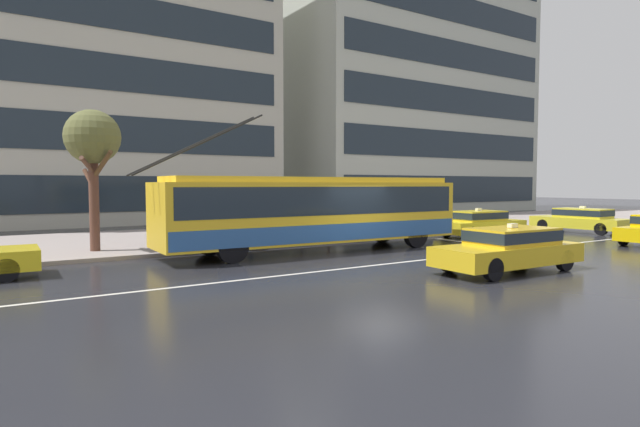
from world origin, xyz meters
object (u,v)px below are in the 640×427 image
pedestrian_waiting_by_pole (251,216)px  taxi_cross_traffic (580,219)px  trolleybus (316,210)px  pedestrian_at_shelter (223,207)px  bus_shelter (262,197)px  taxi_ahead_of_bus (480,222)px  pedestrian_walking_past (302,202)px  pedestrian_approaching_curb (328,201)px  street_tree_bare (93,141)px  taxi_oncoming_near (509,247)px

pedestrian_waiting_by_pole → taxi_cross_traffic: bearing=-17.6°
trolleybus → pedestrian_at_shelter: (-2.84, 2.19, 0.11)m
bus_shelter → pedestrian_at_shelter: 3.15m
trolleybus → pedestrian_waiting_by_pole: trolleybus is taller
taxi_cross_traffic → pedestrian_waiting_by_pole: bearing=162.4°
taxi_ahead_of_bus → bus_shelter: bus_shelter is taller
pedestrian_walking_past → pedestrian_at_shelter: bearing=-164.0°
pedestrian_approaching_curb → pedestrian_waiting_by_pole: 3.47m
pedestrian_approaching_curb → pedestrian_waiting_by_pole: (-2.91, 1.77, -0.64)m
taxi_cross_traffic → pedestrian_at_shelter: pedestrian_at_shelter is taller
bus_shelter → pedestrian_approaching_curb: (2.45, -1.57, -0.17)m
pedestrian_at_shelter → pedestrian_approaching_curb: 5.01m
pedestrian_walking_past → pedestrian_waiting_by_pole: (-2.13, 0.80, -0.59)m
taxi_ahead_of_bus → bus_shelter: size_ratio=1.19×
pedestrian_approaching_curb → taxi_ahead_of_bus: bearing=-17.2°
pedestrian_at_shelter → street_tree_bare: 5.15m
pedestrian_approaching_curb → trolleybus: bearing=-131.8°
bus_shelter → taxi_oncoming_near: bearing=-76.3°
pedestrian_approaching_curb → pedestrian_walking_past: bearing=128.8°
taxi_oncoming_near → bus_shelter: (-2.62, 10.77, 1.26)m
taxi_oncoming_near → bus_shelter: bearing=103.7°
pedestrian_walking_past → pedestrian_waiting_by_pole: 2.35m
trolleybus → pedestrian_approaching_curb: trolleybus is taller
taxi_ahead_of_bus → taxi_cross_traffic: bearing=-11.0°
taxi_oncoming_near → pedestrian_waiting_by_pole: pedestrian_waiting_by_pole is taller
taxi_cross_traffic → pedestrian_at_shelter: bearing=170.1°
trolleybus → taxi_oncoming_near: bearing=-71.0°
pedestrian_at_shelter → pedestrian_approaching_curb: size_ratio=0.96×
pedestrian_waiting_by_pole → street_tree_bare: size_ratio=0.34×
taxi_oncoming_near → bus_shelter: 11.16m
trolleybus → taxi_oncoming_near: (2.33, -6.78, -0.84)m
trolleybus → taxi_cross_traffic: size_ratio=2.68×
taxi_cross_traffic → taxi_oncoming_near: bearing=-157.2°
taxi_cross_traffic → pedestrian_walking_past: pedestrian_walking_past is taller
trolleybus → bus_shelter: trolleybus is taller
taxi_cross_traffic → pedestrian_waiting_by_pole: 17.43m
taxi_cross_traffic → bus_shelter: (-16.14, 5.07, 1.26)m
taxi_cross_traffic → street_tree_bare: bearing=168.7°
taxi_oncoming_near → pedestrian_walking_past: 10.27m
taxi_cross_traffic → pedestrian_approaching_curb: 14.18m
taxi_ahead_of_bus → pedestrian_at_shelter: bearing=170.7°
taxi_ahead_of_bus → bus_shelter: (-9.72, 3.82, 1.26)m
pedestrian_walking_past → trolleybus: bearing=-112.2°
pedestrian_waiting_by_pole → street_tree_bare: bearing=-174.2°
taxi_cross_traffic → trolleybus: bearing=176.1°
taxi_oncoming_near → taxi_cross_traffic: size_ratio=1.00×
bus_shelter → pedestrian_waiting_by_pole: bus_shelter is taller
taxi_oncoming_near → pedestrian_waiting_by_pole: (-3.08, 10.97, 0.44)m
trolleybus → taxi_ahead_of_bus: (9.43, 0.17, -0.85)m
trolleybus → bus_shelter: (-0.28, 3.99, 0.41)m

